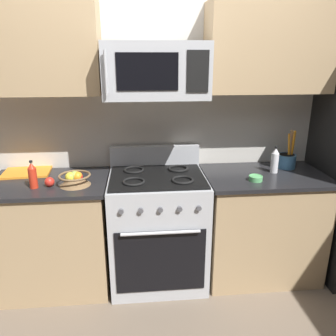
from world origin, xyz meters
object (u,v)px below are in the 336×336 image
Objects in this scene: microwave at (156,71)px; fruit_basket at (75,179)px; bottle_hot_sauce at (33,176)px; apple_loose at (50,182)px; cutting_board at (27,172)px; utensil_crock at (286,160)px; bottle_vinegar at (275,160)px; prep_bowl at (256,178)px; range_oven at (158,227)px.

microwave reaches higher than fruit_basket.
microwave is 1.16m from bottle_hot_sauce.
apple_loose is 0.41m from cutting_board.
utensil_crock reaches higher than bottle_vinegar.
utensil_crock is at bearing 38.06° from prep_bowl.
prep_bowl is (-0.21, -0.18, -0.08)m from bottle_vinegar.
utensil_crock is at bearing 6.07° from microwave.
apple_loose is at bearing -175.12° from bottle_vinegar.
bottle_hot_sauce is (0.15, -0.34, 0.09)m from cutting_board.
bottle_hot_sauce is at bearing -170.65° from apple_loose.
apple_loose is (-0.79, -0.14, -0.77)m from microwave.
apple_loose is 0.32× the size of bottle_vinegar.
bottle_hot_sauce is at bearing -174.86° from bottle_vinegar.
range_oven is 1.10m from bottle_vinegar.
bottle_hot_sauce is 1.65m from prep_bowl.
cutting_board is 1.83m from prep_bowl.
microwave reaches higher than bottle_hot_sauce.
utensil_crock is 2.16m from cutting_board.
range_oven is at bearing -177.92° from bottle_vinegar.
bottle_vinegar is (0.96, 0.01, -0.70)m from microwave.
bottle_hot_sauce is (-2.01, -0.28, 0.02)m from utensil_crock.
utensil_crock is 0.19m from bottle_vinegar.
fruit_basket is at bearing -171.73° from utensil_crock.
cutting_board is 0.38m from bottle_hot_sauce.
fruit_basket is 0.18m from apple_loose.
microwave is 1.10m from prep_bowl.
microwave is (-0.00, 0.03, 1.24)m from range_oven.
utensil_crock is 3.22× the size of prep_bowl.
bottle_hot_sauce is (-1.86, -0.17, -0.01)m from bottle_vinegar.
microwave reaches higher than prep_bowl.
utensil_crock is 1.64× the size of bottle_hot_sauce.
cutting_board is (-0.44, 0.31, -0.04)m from fruit_basket.
bottle_vinegar reaches higher than bottle_hot_sauce.
range_oven is at bearing -10.98° from cutting_board.
fruit_basket is at bearing -174.95° from bottle_vinegar.
utensil_crock is 2.03m from bottle_hot_sauce.
apple_loose reaches higher than cutting_board.
apple_loose is at bearing -171.77° from range_oven.
range_oven is 3.23× the size of utensil_crock.
utensil_crock is 1.44× the size of fruit_basket.
cutting_board is 1.77× the size of bottle_hot_sauce.
prep_bowl is at bearing -0.28° from bottle_hot_sauce.
bottle_hot_sauce is (-0.29, -0.03, 0.04)m from fruit_basket.
utensil_crock is 4.81× the size of apple_loose.
fruit_basket reaches higher than prep_bowl.
cutting_board is at bearing 114.08° from bottle_hot_sauce.
utensil_crock reaches higher than cutting_board.
fruit_basket is 1.58m from bottle_vinegar.
cutting_board is at bearing 144.95° from fruit_basket.
cutting_board is at bearing 169.15° from prep_bowl.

